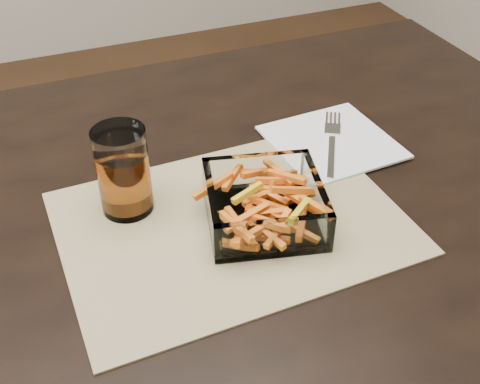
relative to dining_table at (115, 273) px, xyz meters
name	(u,v)px	position (x,y,z in m)	size (l,w,h in m)	color
dining_table	(115,273)	(0.00, 0.00, 0.00)	(1.60, 0.90, 0.75)	black
placemat	(232,222)	(0.16, -0.06, 0.09)	(0.45, 0.33, 0.00)	tan
glass_bowl	(264,206)	(0.20, -0.07, 0.12)	(0.18, 0.18, 0.06)	white
tumbler	(124,174)	(0.04, 0.03, 0.15)	(0.07, 0.07, 0.12)	white
napkin	(332,142)	(0.38, 0.06, 0.09)	(0.18, 0.18, 0.00)	white
fork	(332,141)	(0.38, 0.06, 0.10)	(0.11, 0.17, 0.00)	silver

